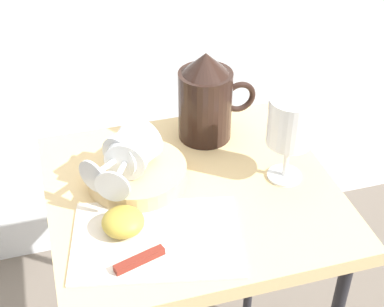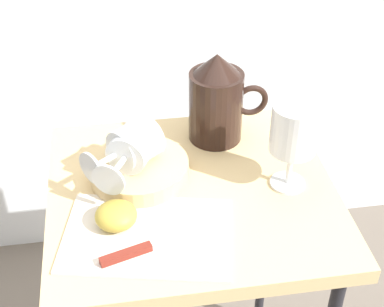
{
  "view_description": "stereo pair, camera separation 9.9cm",
  "coord_description": "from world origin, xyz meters",
  "views": [
    {
      "loc": [
        -0.22,
        -0.76,
        1.38
      ],
      "look_at": [
        0.0,
        0.0,
        0.78
      ],
      "focal_mm": 53.84,
      "sensor_mm": 36.0,
      "label": 1
    },
    {
      "loc": [
        -0.12,
        -0.79,
        1.38
      ],
      "look_at": [
        0.0,
        0.0,
        0.78
      ],
      "focal_mm": 53.84,
      "sensor_mm": 36.0,
      "label": 2
    }
  ],
  "objects": [
    {
      "name": "table",
      "position": [
        0.0,
        0.0,
        0.63
      ],
      "size": [
        0.52,
        0.47,
        0.7
      ],
      "color": "tan",
      "rests_on": "ground_plane"
    },
    {
      "name": "linen_napkin",
      "position": [
        -0.09,
        -0.11,
        0.7
      ],
      "size": [
        0.31,
        0.24,
        0.0
      ],
      "primitive_type": "cube",
      "rotation": [
        0.0,
        0.0,
        -0.21
      ],
      "color": "silver",
      "rests_on": "table"
    },
    {
      "name": "basket_tray",
      "position": [
        -0.09,
        0.05,
        0.72
      ],
      "size": [
        0.18,
        0.18,
        0.03
      ],
      "primitive_type": "cylinder",
      "color": "tan",
      "rests_on": "table"
    },
    {
      "name": "pitcher",
      "position": [
        0.07,
        0.16,
        0.78
      ],
      "size": [
        0.16,
        0.11,
        0.19
      ],
      "color": "black",
      "rests_on": "table"
    },
    {
      "name": "wine_glass_upright",
      "position": [
        0.17,
        -0.01,
        0.82
      ],
      "size": [
        0.08,
        0.08,
        0.17
      ],
      "color": "silver",
      "rests_on": "table"
    },
    {
      "name": "wine_glass_tipped_near",
      "position": [
        -0.1,
        0.05,
        0.78
      ],
      "size": [
        0.15,
        0.14,
        0.08
      ],
      "color": "silver",
      "rests_on": "basket_tray"
    },
    {
      "name": "wine_glass_tipped_far",
      "position": [
        -0.1,
        0.04,
        0.77
      ],
      "size": [
        0.13,
        0.16,
        0.07
      ],
      "color": "silver",
      "rests_on": "basket_tray"
    },
    {
      "name": "apple_half_left",
      "position": [
        -0.14,
        -0.08,
        0.73
      ],
      "size": [
        0.07,
        0.07,
        0.04
      ],
      "primitive_type": "ellipsoid",
      "color": "#B29938",
      "rests_on": "linen_napkin"
    },
    {
      "name": "knife",
      "position": [
        -0.1,
        -0.14,
        0.71
      ],
      "size": [
        0.2,
        0.07,
        0.01
      ],
      "color": "silver",
      "rests_on": "linen_napkin"
    }
  ]
}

